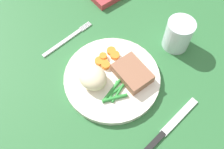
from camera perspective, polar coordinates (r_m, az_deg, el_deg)
The scene contains 9 objects.
dining_table at distance 62.66cm, azimuth 3.49°, elevation -0.52°, with size 120.00×90.00×2.00cm.
dinner_plate at distance 60.30cm, azimuth 0.00°, elevation -0.84°, with size 23.79×23.79×1.60cm, color white.
meat_portion at distance 58.81cm, azimuth 4.81°, elevation 0.36°, with size 8.99×6.57×2.57cm, color #936047.
mashed_potatoes at distance 57.16cm, azimuth -4.59°, elevation -0.63°, with size 7.35×6.21×4.43cm, color beige.
carrot_slices at distance 61.76cm, azimuth -1.28°, elevation 3.79°, with size 4.47×6.67×1.19cm.
green_beans at distance 57.21cm, azimuth 0.66°, elevation -4.29°, with size 4.93×7.79×0.84cm.
fork at distance 68.82cm, azimuth -10.44°, elevation 8.17°, with size 1.44×16.60×0.40cm.
knife at distance 57.11cm, azimuth 12.52°, elevation -12.73°, with size 1.70×20.50×0.64cm.
water_glass at distance 66.22cm, azimuth 15.18°, elevation 8.77°, with size 7.08×7.08×8.44cm.
Camera 1 is at (19.25, -23.61, 55.75)cm, focal length 38.91 mm.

